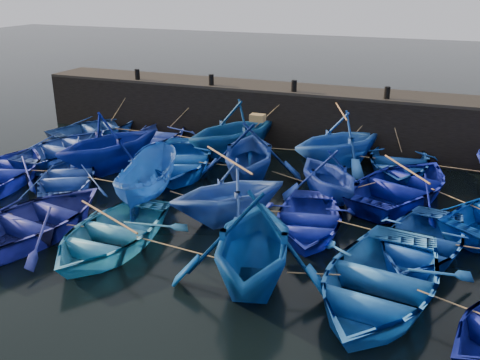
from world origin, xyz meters
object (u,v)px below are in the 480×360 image
at_px(boat_0, 97,128).
at_px(wooden_crate, 258,118).
at_px(boat_13, 9,168).
at_px(boat_8, 179,159).

xyz_separation_m(boat_0, wooden_crate, (9.33, -2.89, 2.06)).
bearing_deg(boat_13, boat_0, -104.37).
xyz_separation_m(boat_8, boat_13, (-5.62, -3.23, -0.06)).
bearing_deg(boat_8, boat_0, 133.16).
bearing_deg(boat_8, boat_13, -170.90).
bearing_deg(boat_0, boat_13, 121.13).
bearing_deg(boat_13, boat_8, -168.42).
relative_size(boat_0, boat_13, 0.98).
relative_size(boat_8, boat_13, 1.11).
height_order(boat_8, wooden_crate, wooden_crate).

